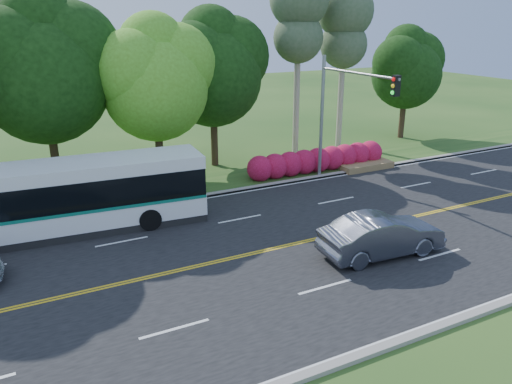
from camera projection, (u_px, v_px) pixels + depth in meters
name	position (u px, v px, depth m)	size (l,w,h in m)	color
ground	(287.00, 246.00, 20.64)	(120.00, 120.00, 0.00)	#244A18
road	(287.00, 246.00, 20.64)	(60.00, 14.00, 0.02)	black
curb_north	(219.00, 193.00, 26.62)	(60.00, 0.30, 0.15)	gray
curb_south	(411.00, 338.00, 14.61)	(60.00, 0.30, 0.15)	gray
grass_verge	(206.00, 184.00, 28.19)	(60.00, 4.00, 0.10)	#244A18
lane_markings	(285.00, 246.00, 20.60)	(57.60, 13.82, 0.00)	gold
tree_row	(89.00, 62.00, 26.39)	(44.70, 9.10, 13.84)	black
bougainvillea_hedge	(321.00, 160.00, 30.34)	(9.50, 2.25, 1.50)	maroon
traffic_signal	(343.00, 103.00, 26.43)	(0.42, 6.10, 7.00)	gray
transit_bus	(65.00, 199.00, 21.45)	(12.05, 3.44, 3.11)	white
sedan	(382.00, 235.00, 19.60)	(1.76, 5.04, 1.66)	#535664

